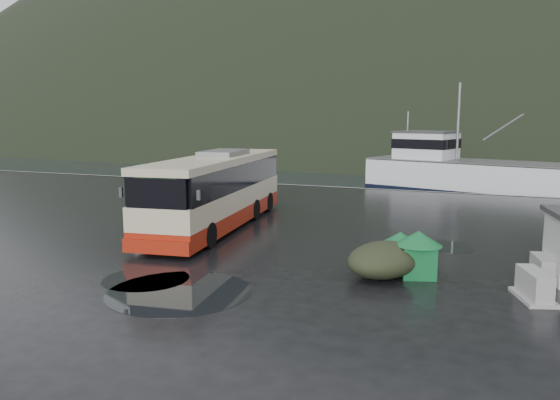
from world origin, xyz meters
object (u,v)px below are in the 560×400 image
at_px(coach_bus, 218,226).
at_px(white_van, 173,221).
at_px(waste_bin_right, 417,277).
at_px(jersey_barrier_a, 542,279).
at_px(jersey_barrier_b, 533,299).
at_px(fishing_trawler, 488,183).
at_px(dome_tent, 384,276).
at_px(waste_bin_left, 399,269).

distance_m(coach_bus, white_van, 2.81).
distance_m(coach_bus, waste_bin_right, 11.46).
xyz_separation_m(white_van, jersey_barrier_a, (16.97, -4.16, 0.00)).
distance_m(jersey_barrier_b, fishing_trawler, 29.88).
distance_m(waste_bin_right, jersey_barrier_a, 4.09).
bearing_deg(jersey_barrier_a, dome_tent, -161.43).
xyz_separation_m(jersey_barrier_a, jersey_barrier_b, (-0.38, -2.33, 0.00)).
bearing_deg(white_van, fishing_trawler, 39.81).
relative_size(waste_bin_left, jersey_barrier_a, 0.89).
relative_size(waste_bin_left, fishing_trawler, 0.06).
height_order(dome_tent, fishing_trawler, fishing_trawler).
height_order(waste_bin_left, dome_tent, waste_bin_left).
bearing_deg(waste_bin_left, jersey_barrier_b, -22.49).
distance_m(coach_bus, jersey_barrier_b, 15.09).
distance_m(white_van, dome_tent, 13.36).
bearing_deg(coach_bus, fishing_trawler, 55.58).
xyz_separation_m(coach_bus, jersey_barrier_a, (14.18, -3.78, 0.00)).
relative_size(jersey_barrier_a, fishing_trawler, 0.07).
bearing_deg(dome_tent, fishing_trawler, 84.53).
xyz_separation_m(waste_bin_left, fishing_trawler, (2.44, 28.08, 0.00)).
relative_size(dome_tent, jersey_barrier_a, 1.96).
distance_m(waste_bin_right, fishing_trawler, 28.82).
bearing_deg(fishing_trawler, jersey_barrier_a, -69.10).
xyz_separation_m(coach_bus, dome_tent, (9.24, -5.44, 0.00)).
bearing_deg(fishing_trawler, jersey_barrier_b, -70.17).
relative_size(white_van, fishing_trawler, 0.27).
xyz_separation_m(white_van, waste_bin_left, (12.37, -4.75, 0.00)).
bearing_deg(dome_tent, waste_bin_left, 71.92).
relative_size(waste_bin_left, waste_bin_right, 0.86).
height_order(white_van, jersey_barrier_a, white_van).
height_order(waste_bin_right, jersey_barrier_b, waste_bin_right).
xyz_separation_m(waste_bin_left, waste_bin_right, (0.71, -0.68, 0.00)).
bearing_deg(fishing_trawler, waste_bin_left, -78.54).
bearing_deg(coach_bus, jersey_barrier_b, -31.42).
bearing_deg(dome_tent, jersey_barrier_b, -8.42).
distance_m(white_van, waste_bin_right, 14.16).
bearing_deg(dome_tent, waste_bin_right, 20.23).
relative_size(dome_tent, jersey_barrier_b, 1.73).
bearing_deg(waste_bin_right, jersey_barrier_b, -16.87).
bearing_deg(jersey_barrier_a, jersey_barrier_b, -99.24).
height_order(dome_tent, jersey_barrier_a, dome_tent).
bearing_deg(coach_bus, dome_tent, -38.01).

